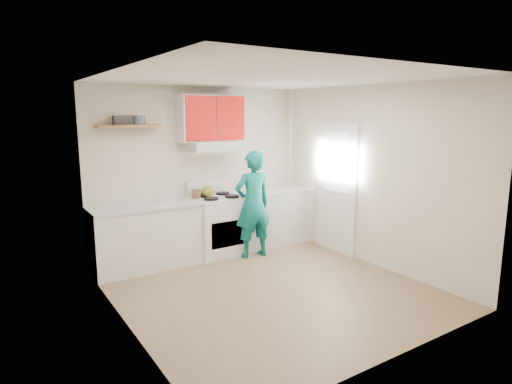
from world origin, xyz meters
TOP-DOWN VIEW (x-y plane):
  - floor at (0.00, 0.00)m, footprint 3.80×3.80m
  - ceiling at (0.00, 0.00)m, footprint 3.60×3.80m
  - back_wall at (0.00, 1.90)m, footprint 3.60×0.04m
  - front_wall at (0.00, -1.90)m, footprint 3.60×0.04m
  - left_wall at (-1.80, 0.00)m, footprint 0.04×3.80m
  - right_wall at (1.80, 0.00)m, footprint 0.04×3.80m
  - door at (1.78, 0.70)m, footprint 0.05×0.85m
  - door_glass at (1.75, 0.70)m, footprint 0.01×0.55m
  - counter_left at (-1.04, 1.60)m, footprint 1.52×0.60m
  - counter_right at (1.14, 1.60)m, footprint 1.32×0.60m
  - stove at (0.10, 1.57)m, footprint 0.76×0.65m
  - range_hood at (0.10, 1.68)m, footprint 0.76×0.44m
  - upper_cabinets at (0.10, 1.73)m, footprint 1.02×0.33m
  - shelf at (-1.15, 1.75)m, footprint 0.90×0.30m
  - books at (-1.23, 1.78)m, footprint 0.27×0.21m
  - tin at (-1.03, 1.75)m, footprint 0.27×0.27m
  - kettle at (-0.01, 1.67)m, footprint 0.26×0.26m
  - crock at (-0.22, 1.65)m, footprint 0.16×0.16m
  - cutting_board at (0.74, 1.52)m, footprint 0.29×0.21m
  - silicone_mat at (1.34, 1.58)m, footprint 0.33×0.28m
  - person at (0.51, 1.18)m, footprint 0.63×0.44m

SIDE VIEW (x-z plane):
  - floor at x=0.00m, z-range 0.00..0.00m
  - counter_left at x=-1.04m, z-range 0.00..0.90m
  - counter_right at x=1.14m, z-range 0.00..0.90m
  - stove at x=0.10m, z-range 0.00..0.92m
  - person at x=0.51m, z-range 0.00..1.65m
  - silicone_mat at x=1.34m, z-range 0.90..0.91m
  - cutting_board at x=0.74m, z-range 0.90..0.92m
  - crock at x=-0.22m, z-range 0.90..1.05m
  - kettle at x=-0.01m, z-range 0.92..1.09m
  - door at x=1.78m, z-range 0.00..2.05m
  - back_wall at x=0.00m, z-range 0.00..2.60m
  - front_wall at x=0.00m, z-range 0.00..2.60m
  - left_wall at x=-1.80m, z-range 0.00..2.60m
  - right_wall at x=1.80m, z-range 0.00..2.60m
  - door_glass at x=1.75m, z-range 0.98..1.92m
  - range_hood at x=0.10m, z-range 1.62..1.77m
  - shelf at x=-1.15m, z-range 2.00..2.04m
  - tin at x=-1.03m, z-range 2.04..2.16m
  - books at x=-1.23m, z-range 2.04..2.17m
  - upper_cabinets at x=0.10m, z-range 1.77..2.47m
  - ceiling at x=0.00m, z-range 2.58..2.62m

